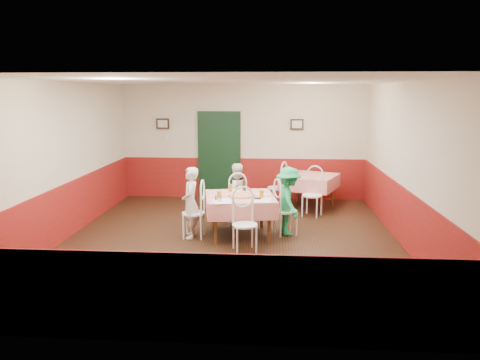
# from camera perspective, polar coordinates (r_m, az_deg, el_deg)

# --- Properties ---
(floor) EXTENTS (7.00, 7.00, 0.00)m
(floor) POSITION_cam_1_polar(r_m,az_deg,el_deg) (8.44, -1.10, -7.39)
(floor) COLOR black
(floor) RESTS_ON ground
(ceiling) EXTENTS (7.00, 7.00, 0.00)m
(ceiling) POSITION_cam_1_polar(r_m,az_deg,el_deg) (8.03, -1.17, 11.98)
(ceiling) COLOR white
(ceiling) RESTS_ON back_wall
(back_wall) EXTENTS (6.00, 0.10, 2.80)m
(back_wall) POSITION_cam_1_polar(r_m,az_deg,el_deg) (11.58, 0.43, 4.63)
(back_wall) COLOR beige
(back_wall) RESTS_ON ground
(front_wall) EXTENTS (6.00, 0.10, 2.80)m
(front_wall) POSITION_cam_1_polar(r_m,az_deg,el_deg) (4.71, -4.98, -4.32)
(front_wall) COLOR beige
(front_wall) RESTS_ON ground
(left_wall) EXTENTS (0.10, 7.00, 2.80)m
(left_wall) POSITION_cam_1_polar(r_m,az_deg,el_deg) (8.90, -20.76, 2.12)
(left_wall) COLOR beige
(left_wall) RESTS_ON ground
(right_wall) EXTENTS (0.10, 7.00, 2.80)m
(right_wall) POSITION_cam_1_polar(r_m,az_deg,el_deg) (8.40, 19.72, 1.71)
(right_wall) COLOR beige
(right_wall) RESTS_ON ground
(wainscot_back) EXTENTS (6.00, 0.03, 1.00)m
(wainscot_back) POSITION_cam_1_polar(r_m,az_deg,el_deg) (11.69, 0.42, 0.23)
(wainscot_back) COLOR maroon
(wainscot_back) RESTS_ON ground
(wainscot_front) EXTENTS (6.00, 0.03, 1.00)m
(wainscot_front) POSITION_cam_1_polar(r_m,az_deg,el_deg) (5.03, -4.79, -14.23)
(wainscot_front) COLOR maroon
(wainscot_front) RESTS_ON ground
(wainscot_left) EXTENTS (0.03, 7.00, 1.00)m
(wainscot_left) POSITION_cam_1_polar(r_m,az_deg,el_deg) (9.06, -20.30, -3.52)
(wainscot_left) COLOR maroon
(wainscot_left) RESTS_ON ground
(wainscot_right) EXTENTS (0.03, 7.00, 1.00)m
(wainscot_right) POSITION_cam_1_polar(r_m,az_deg,el_deg) (8.57, 19.25, -4.24)
(wainscot_right) COLOR maroon
(wainscot_right) RESTS_ON ground
(door) EXTENTS (0.96, 0.06, 2.10)m
(door) POSITION_cam_1_polar(r_m,az_deg,el_deg) (11.62, -2.54, 2.90)
(door) COLOR black
(door) RESTS_ON ground
(picture_left) EXTENTS (0.32, 0.03, 0.26)m
(picture_left) POSITION_cam_1_polar(r_m,az_deg,el_deg) (11.79, -9.40, 6.79)
(picture_left) COLOR black
(picture_left) RESTS_ON back_wall
(picture_right) EXTENTS (0.32, 0.03, 0.26)m
(picture_right) POSITION_cam_1_polar(r_m,az_deg,el_deg) (11.48, 6.95, 6.75)
(picture_right) COLOR black
(picture_right) RESTS_ON back_wall
(thermostat) EXTENTS (0.10, 0.03, 0.10)m
(thermostat) POSITION_cam_1_polar(r_m,az_deg,el_deg) (11.79, -8.87, 5.10)
(thermostat) COLOR white
(thermostat) RESTS_ON back_wall
(main_table) EXTENTS (1.40, 1.40, 0.77)m
(main_table) POSITION_cam_1_polar(r_m,az_deg,el_deg) (8.61, 0.00, -4.42)
(main_table) COLOR red
(main_table) RESTS_ON ground
(second_table) EXTENTS (1.46, 1.46, 0.77)m
(second_table) POSITION_cam_1_polar(r_m,az_deg,el_deg) (10.83, 8.46, -1.40)
(second_table) COLOR red
(second_table) RESTS_ON ground
(chair_left) EXTENTS (0.43, 0.43, 0.90)m
(chair_left) POSITION_cam_1_polar(r_m,az_deg,el_deg) (8.56, -5.69, -4.05)
(chair_left) COLOR white
(chair_left) RESTS_ON ground
(chair_right) EXTENTS (0.54, 0.54, 0.90)m
(chair_right) POSITION_cam_1_polar(r_m,az_deg,el_deg) (8.71, 5.59, -3.78)
(chair_right) COLOR white
(chair_right) RESTS_ON ground
(chair_far) EXTENTS (0.52, 0.52, 0.90)m
(chair_far) POSITION_cam_1_polar(r_m,az_deg,el_deg) (9.41, -0.49, -2.64)
(chair_far) COLOR white
(chair_far) RESTS_ON ground
(chair_near) EXTENTS (0.51, 0.51, 0.90)m
(chair_near) POSITION_cam_1_polar(r_m,az_deg,el_deg) (7.78, 0.59, -5.50)
(chair_near) COLOR white
(chair_near) RESTS_ON ground
(chair_second_a) EXTENTS (0.55, 0.55, 0.90)m
(chair_second_a) POSITION_cam_1_polar(r_m,az_deg,el_deg) (10.78, 4.49, -0.96)
(chair_second_a) COLOR white
(chair_second_a) RESTS_ON ground
(chair_second_b) EXTENTS (0.55, 0.55, 0.90)m
(chair_second_b) POSITION_cam_1_polar(r_m,az_deg,el_deg) (10.08, 8.79, -1.87)
(chair_second_b) COLOR white
(chair_second_b) RESTS_ON ground
(pizza) EXTENTS (0.54, 0.54, 0.03)m
(pizza) POSITION_cam_1_polar(r_m,az_deg,el_deg) (8.46, 0.21, -1.90)
(pizza) COLOR #B74723
(pizza) RESTS_ON main_table
(plate_left) EXTENTS (0.29, 0.29, 0.01)m
(plate_left) POSITION_cam_1_polar(r_m,az_deg,el_deg) (8.47, -3.02, -1.96)
(plate_left) COLOR white
(plate_left) RESTS_ON main_table
(plate_right) EXTENTS (0.29, 0.29, 0.01)m
(plate_right) POSITION_cam_1_polar(r_m,az_deg,el_deg) (8.58, 2.83, -1.79)
(plate_right) COLOR white
(plate_right) RESTS_ON main_table
(plate_far) EXTENTS (0.29, 0.29, 0.01)m
(plate_far) POSITION_cam_1_polar(r_m,az_deg,el_deg) (8.91, -0.33, -1.31)
(plate_far) COLOR white
(plate_far) RESTS_ON main_table
(glass_a) EXTENTS (0.09, 0.09, 0.14)m
(glass_a) POSITION_cam_1_polar(r_m,az_deg,el_deg) (8.22, -2.54, -1.89)
(glass_a) COLOR #BF7219
(glass_a) RESTS_ON main_table
(glass_b) EXTENTS (0.08, 0.08, 0.13)m
(glass_b) POSITION_cam_1_polar(r_m,az_deg,el_deg) (8.35, 2.65, -1.72)
(glass_b) COLOR #BF7219
(glass_b) RESTS_ON main_table
(glass_c) EXTENTS (0.08, 0.08, 0.13)m
(glass_c) POSITION_cam_1_polar(r_m,az_deg,el_deg) (8.87, -1.18, -0.98)
(glass_c) COLOR #BF7219
(glass_c) RESTS_ON main_table
(beer_bottle) EXTENTS (0.07, 0.07, 0.24)m
(beer_bottle) POSITION_cam_1_polar(r_m,az_deg,el_deg) (8.91, 0.50, -0.58)
(beer_bottle) COLOR #381C0A
(beer_bottle) RESTS_ON main_table
(shaker_a) EXTENTS (0.04, 0.04, 0.09)m
(shaker_a) POSITION_cam_1_polar(r_m,az_deg,el_deg) (8.05, -2.60, -2.34)
(shaker_a) COLOR silver
(shaker_a) RESTS_ON main_table
(shaker_b) EXTENTS (0.04, 0.04, 0.09)m
(shaker_b) POSITION_cam_1_polar(r_m,az_deg,el_deg) (8.07, -2.30, -2.32)
(shaker_b) COLOR silver
(shaker_b) RESTS_ON main_table
(shaker_c) EXTENTS (0.04, 0.04, 0.09)m
(shaker_c) POSITION_cam_1_polar(r_m,az_deg,el_deg) (8.15, -2.96, -2.19)
(shaker_c) COLOR #B23319
(shaker_c) RESTS_ON main_table
(menu_left) EXTENTS (0.41, 0.47, 0.00)m
(menu_left) POSITION_cam_1_polar(r_m,az_deg,el_deg) (8.08, -2.19, -2.60)
(menu_left) COLOR white
(menu_left) RESTS_ON main_table
(menu_right) EXTENTS (0.32, 0.41, 0.00)m
(menu_right) POSITION_cam_1_polar(r_m,az_deg,el_deg) (8.19, 2.72, -2.44)
(menu_right) COLOR white
(menu_right) RESTS_ON main_table
(wallet) EXTENTS (0.12, 0.11, 0.02)m
(wallet) POSITION_cam_1_polar(r_m,az_deg,el_deg) (8.26, 2.15, -2.25)
(wallet) COLOR black
(wallet) RESTS_ON main_table
(diner_left) EXTENTS (0.36, 0.50, 1.30)m
(diner_left) POSITION_cam_1_polar(r_m,az_deg,el_deg) (8.51, -6.05, -2.77)
(diner_left) COLOR gray
(diner_left) RESTS_ON ground
(diner_far) EXTENTS (0.73, 0.66, 1.22)m
(diner_far) POSITION_cam_1_polar(r_m,az_deg,el_deg) (9.43, -0.51, -1.63)
(diner_far) COLOR gray
(diner_far) RESTS_ON ground
(diner_right) EXTENTS (0.65, 0.91, 1.27)m
(diner_right) POSITION_cam_1_polar(r_m,az_deg,el_deg) (8.68, 5.93, -2.58)
(diner_right) COLOR gray
(diner_right) RESTS_ON ground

